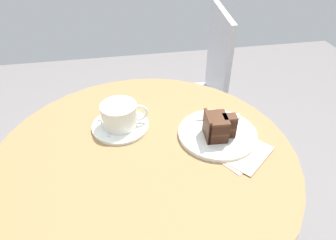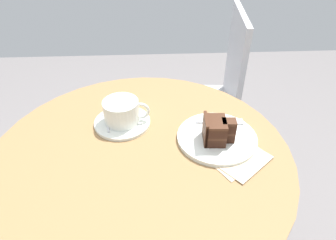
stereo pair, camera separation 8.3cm
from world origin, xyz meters
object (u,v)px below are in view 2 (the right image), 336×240
Objects in this scene: cake_plate at (217,138)px; cafe_chair at (213,90)px; napkin at (234,154)px; teaspoon at (106,119)px; cake_slice at (216,130)px; coffee_cup at (122,111)px; fork at (226,122)px; saucer at (122,122)px.

cake_plate is 0.65m from cafe_chair.
teaspoon is at bearing 155.48° from napkin.
cake_plate is 0.04m from cake_slice.
teaspoon is 0.33m from cake_slice.
coffee_cup is 0.69m from cafe_chair.
cafe_chair is (0.43, 0.51, -0.23)m from teaspoon.
cake_slice reaches higher than fork.
coffee_cup is 0.65× the size of napkin.
napkin is (-0.00, -0.12, -0.01)m from fork.
cake_slice is at bearing -21.33° from saucer.
napkin is (0.35, -0.16, -0.01)m from teaspoon.
cake_slice reaches higher than coffee_cup.
teaspoon reaches higher than cake_plate.
teaspoon is at bearing 169.89° from coffee_cup.
cake_plate is 2.57× the size of cake_slice.
saucer is at bearing 158.67° from cake_slice.
cafe_chair reaches higher than napkin.
cake_slice is 0.68m from cafe_chair.
cafe_chair reaches higher than saucer.
coffee_cup is 0.34m from napkin.
coffee_cup reaches higher than saucer.
fork reaches higher than napkin.
cake_plate is at bearing 118.51° from napkin.
saucer is 1.66× the size of teaspoon.
cake_plate is (0.26, -0.09, -0.04)m from coffee_cup.
cake_plate is at bearing 63.23° from cake_slice.
teaspoon is 0.45× the size of cake_plate.
coffee_cup is 0.28m from cake_slice.
fork reaches higher than cake_plate.
coffee_cup reaches higher than teaspoon.
saucer is at bearing 177.16° from fork.
teaspoon is at bearing 176.09° from fork.
teaspoon is 1.16× the size of cake_slice.
fork is at bearing -2.75° from cafe_chair.
cake_plate is (0.31, -0.10, -0.00)m from teaspoon.
coffee_cup is 0.06m from teaspoon.
teaspoon is (-0.05, 0.01, 0.01)m from saucer.
napkin is at bearing -1.35° from cafe_chair.
cake_plate is at bearing -5.24° from cafe_chair.
cake_slice reaches higher than napkin.
coffee_cup is at bearing 153.24° from napkin.
saucer is 1.19× the size of fork.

